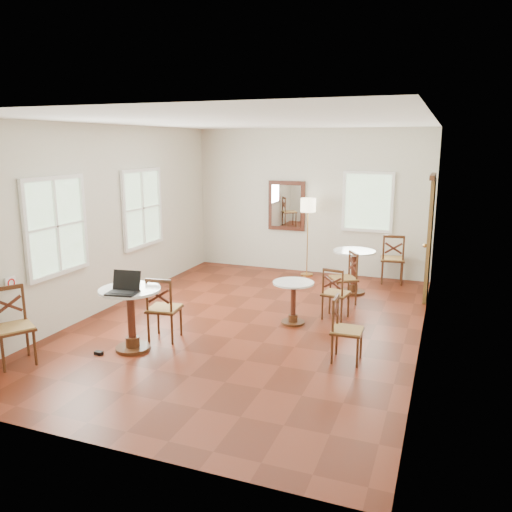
{
  "coord_description": "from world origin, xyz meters",
  "views": [
    {
      "loc": [
        2.73,
        -6.91,
        2.71
      ],
      "look_at": [
        0.0,
        0.3,
        1.0
      ],
      "focal_mm": 35.88,
      "sensor_mm": 36.0,
      "label": 1
    }
  ],
  "objects_px": {
    "water_glass": "(126,285)",
    "laptop": "(124,288)",
    "chair_near_a": "(164,308)",
    "mouse": "(126,287)",
    "cafe_table_near": "(131,312)",
    "navy_mug": "(129,286)",
    "chair_mid_b": "(345,330)",
    "chair_back_b": "(345,278)",
    "floor_lamp": "(308,210)",
    "chair_back_a": "(393,259)",
    "power_adapter": "(99,353)",
    "chair_mid_a": "(335,293)",
    "cafe_table_back": "(354,267)",
    "chair_near_b": "(13,327)",
    "cafe_table_mid": "(293,298)"
  },
  "relations": [
    {
      "from": "chair_back_b",
      "to": "mouse",
      "type": "distance_m",
      "value": 3.84
    },
    {
      "from": "cafe_table_near",
      "to": "laptop",
      "type": "relative_size",
      "value": 2.06
    },
    {
      "from": "chair_mid_b",
      "to": "chair_back_b",
      "type": "relative_size",
      "value": 0.93
    },
    {
      "from": "navy_mug",
      "to": "chair_mid_a",
      "type": "bearing_deg",
      "value": 44.16
    },
    {
      "from": "chair_mid_b",
      "to": "mouse",
      "type": "xyz_separation_m",
      "value": [
        -2.79,
        -0.64,
        0.45
      ]
    },
    {
      "from": "cafe_table_near",
      "to": "power_adapter",
      "type": "relative_size",
      "value": 7.78
    },
    {
      "from": "cafe_table_near",
      "to": "cafe_table_mid",
      "type": "xyz_separation_m",
      "value": [
        1.71,
        1.74,
        -0.12
      ]
    },
    {
      "from": "chair_near_b",
      "to": "chair_mid_a",
      "type": "relative_size",
      "value": 1.16
    },
    {
      "from": "chair_mid_b",
      "to": "navy_mug",
      "type": "height_order",
      "value": "navy_mug"
    },
    {
      "from": "chair_mid_b",
      "to": "chair_back_a",
      "type": "height_order",
      "value": "chair_back_a"
    },
    {
      "from": "cafe_table_back",
      "to": "power_adapter",
      "type": "distance_m",
      "value": 4.79
    },
    {
      "from": "cafe_table_back",
      "to": "chair_back_b",
      "type": "bearing_deg",
      "value": -93.34
    },
    {
      "from": "chair_back_a",
      "to": "chair_back_b",
      "type": "relative_size",
      "value": 1.1
    },
    {
      "from": "mouse",
      "to": "navy_mug",
      "type": "relative_size",
      "value": 0.77
    },
    {
      "from": "laptop",
      "to": "mouse",
      "type": "bearing_deg",
      "value": 112.92
    },
    {
      "from": "cafe_table_near",
      "to": "chair_back_b",
      "type": "relative_size",
      "value": 0.95
    },
    {
      "from": "chair_near_a",
      "to": "chair_mid_b",
      "type": "height_order",
      "value": "chair_near_a"
    },
    {
      "from": "cafe_table_back",
      "to": "chair_near_b",
      "type": "height_order",
      "value": "chair_near_b"
    },
    {
      "from": "chair_mid_b",
      "to": "floor_lamp",
      "type": "distance_m",
      "value": 4.39
    },
    {
      "from": "floor_lamp",
      "to": "navy_mug",
      "type": "xyz_separation_m",
      "value": [
        -1.14,
        -4.66,
        -0.47
      ]
    },
    {
      "from": "chair_mid_a",
      "to": "navy_mug",
      "type": "bearing_deg",
      "value": 52.8
    },
    {
      "from": "chair_mid_b",
      "to": "chair_back_a",
      "type": "distance_m",
      "value": 4.0
    },
    {
      "from": "chair_near_a",
      "to": "laptop",
      "type": "bearing_deg",
      "value": 67.15
    },
    {
      "from": "chair_back_a",
      "to": "chair_near_a",
      "type": "bearing_deg",
      "value": 50.5
    },
    {
      "from": "chair_mid_b",
      "to": "laptop",
      "type": "height_order",
      "value": "laptop"
    },
    {
      "from": "cafe_table_near",
      "to": "navy_mug",
      "type": "distance_m",
      "value": 0.37
    },
    {
      "from": "cafe_table_back",
      "to": "water_glass",
      "type": "relative_size",
      "value": 9.03
    },
    {
      "from": "chair_mid_b",
      "to": "water_glass",
      "type": "bearing_deg",
      "value": 101.78
    },
    {
      "from": "chair_back_b",
      "to": "mouse",
      "type": "relative_size",
      "value": 10.91
    },
    {
      "from": "cafe_table_mid",
      "to": "cafe_table_back",
      "type": "xyz_separation_m",
      "value": [
        0.57,
        1.96,
        0.09
      ]
    },
    {
      "from": "chair_mid_a",
      "to": "laptop",
      "type": "height_order",
      "value": "laptop"
    },
    {
      "from": "cafe_table_mid",
      "to": "chair_back_b",
      "type": "relative_size",
      "value": 0.74
    },
    {
      "from": "chair_near_b",
      "to": "chair_back_a",
      "type": "bearing_deg",
      "value": -3.73
    },
    {
      "from": "chair_mid_b",
      "to": "chair_back_b",
      "type": "distance_m",
      "value": 2.44
    },
    {
      "from": "chair_near_b",
      "to": "mouse",
      "type": "xyz_separation_m",
      "value": [
        1.06,
        0.89,
        0.38
      ]
    },
    {
      "from": "chair_mid_b",
      "to": "chair_near_b",
      "type": "bearing_deg",
      "value": 110.17
    },
    {
      "from": "chair_mid_b",
      "to": "chair_back_a",
      "type": "xyz_separation_m",
      "value": [
        0.15,
        4.0,
        0.07
      ]
    },
    {
      "from": "cafe_table_near",
      "to": "navy_mug",
      "type": "xyz_separation_m",
      "value": [
        -0.0,
        -0.02,
        0.37
      ]
    },
    {
      "from": "cafe_table_mid",
      "to": "water_glass",
      "type": "height_order",
      "value": "water_glass"
    },
    {
      "from": "chair_mid_b",
      "to": "chair_back_a",
      "type": "bearing_deg",
      "value": -3.61
    },
    {
      "from": "chair_back_b",
      "to": "floor_lamp",
      "type": "height_order",
      "value": "floor_lamp"
    },
    {
      "from": "power_adapter",
      "to": "laptop",
      "type": "bearing_deg",
      "value": 18.14
    },
    {
      "from": "floor_lamp",
      "to": "navy_mug",
      "type": "relative_size",
      "value": 15.15
    },
    {
      "from": "chair_near_a",
      "to": "mouse",
      "type": "height_order",
      "value": "chair_near_a"
    },
    {
      "from": "chair_back_a",
      "to": "chair_back_b",
      "type": "height_order",
      "value": "chair_back_a"
    },
    {
      "from": "power_adapter",
      "to": "chair_back_a",
      "type": "bearing_deg",
      "value": 57.19
    },
    {
      "from": "water_glass",
      "to": "laptop",
      "type": "bearing_deg",
      "value": -59.84
    },
    {
      "from": "cafe_table_near",
      "to": "navy_mug",
      "type": "relative_size",
      "value": 8.0
    },
    {
      "from": "chair_back_a",
      "to": "mouse",
      "type": "distance_m",
      "value": 5.5
    },
    {
      "from": "navy_mug",
      "to": "chair_back_b",
      "type": "bearing_deg",
      "value": 53.83
    }
  ]
}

